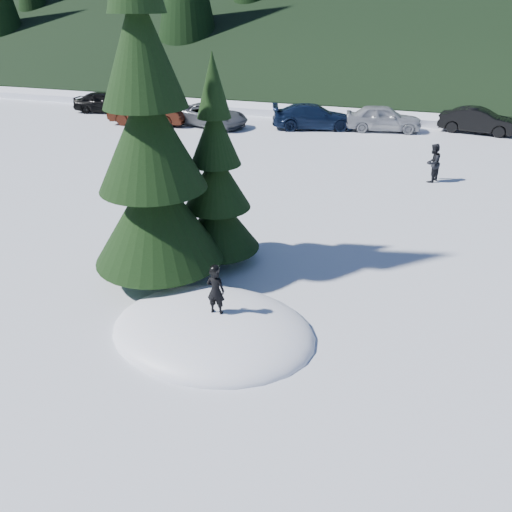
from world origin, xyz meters
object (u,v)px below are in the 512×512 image
(spruce_tall, at_px, (150,150))
(car_5, at_px, (478,121))
(child_skier, at_px, (216,291))
(car_2, at_px, (211,115))
(car_3, at_px, (313,117))
(car_4, at_px, (383,118))
(car_1, at_px, (149,111))
(spruce_short, at_px, (217,187))
(adult_0, at_px, (433,163))
(car_0, at_px, (104,102))

(spruce_tall, relative_size, car_5, 2.15)
(child_skier, distance_m, car_2, 20.13)
(car_2, bearing_deg, child_skier, -139.37)
(car_3, relative_size, car_4, 1.12)
(car_1, xyz_separation_m, car_5, (17.92, 3.91, -0.08))
(spruce_short, bearing_deg, adult_0, 59.55)
(spruce_short, distance_m, car_1, 18.01)
(adult_0, bearing_deg, child_skier, 5.02)
(car_0, bearing_deg, car_1, -123.60)
(spruce_short, height_order, car_2, spruce_short)
(spruce_short, relative_size, car_3, 1.17)
(car_3, bearing_deg, car_4, -97.05)
(spruce_tall, height_order, car_2, spruce_tall)
(car_5, bearing_deg, car_4, 112.51)
(spruce_short, height_order, car_0, spruce_short)
(adult_0, relative_size, car_1, 0.33)
(car_2, bearing_deg, spruce_short, -138.96)
(spruce_tall, distance_m, car_0, 23.05)
(adult_0, height_order, car_3, adult_0)
(car_1, distance_m, car_3, 9.48)
(car_2, distance_m, car_5, 14.69)
(adult_0, height_order, car_4, adult_0)
(adult_0, bearing_deg, car_4, -138.06)
(car_2, bearing_deg, car_3, -60.30)
(spruce_tall, relative_size, car_0, 2.24)
(car_3, bearing_deg, child_skier, 169.51)
(child_skier, height_order, car_4, child_skier)
(car_0, relative_size, car_3, 0.84)
(car_0, bearing_deg, adult_0, -118.76)
(spruce_tall, height_order, car_0, spruce_tall)
(car_0, relative_size, car_5, 0.96)
(spruce_tall, xyz_separation_m, car_5, (8.37, 19.84, -2.66))
(car_0, bearing_deg, spruce_tall, -150.11)
(spruce_tall, height_order, spruce_short, spruce_tall)
(spruce_tall, height_order, car_3, spruce_tall)
(child_skier, relative_size, car_1, 0.23)
(spruce_tall, distance_m, car_4, 19.18)
(child_skier, height_order, adult_0, child_skier)
(spruce_tall, xyz_separation_m, spruce_short, (1.00, 1.40, -1.22))
(car_4, height_order, car_5, car_4)
(car_0, height_order, car_1, car_1)
(car_1, bearing_deg, car_5, -84.97)
(spruce_short, distance_m, car_2, 16.81)
(car_2, bearing_deg, car_1, 117.57)
(spruce_tall, bearing_deg, car_1, 120.94)
(car_0, relative_size, car_4, 0.94)
(car_4, bearing_deg, car_1, 92.20)
(child_skier, height_order, car_3, child_skier)
(car_0, height_order, car_5, car_5)
(car_0, xyz_separation_m, car_4, (17.48, 0.60, 0.04))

